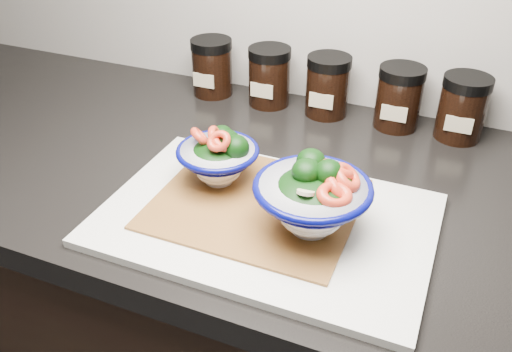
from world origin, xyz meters
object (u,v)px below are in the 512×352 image
at_px(spice_jar_a, 212,67).
at_px(spice_jar_b, 269,76).
at_px(bowl_right, 314,198).
at_px(spice_jar_d, 399,97).
at_px(spice_jar_e, 463,108).
at_px(spice_jar_c, 328,86).
at_px(bowl_left, 219,157).
at_px(cutting_board, 266,219).

bearing_deg(spice_jar_a, spice_jar_b, 0.00).
bearing_deg(bowl_right, spice_jar_d, 83.20).
height_order(spice_jar_a, spice_jar_e, same).
bearing_deg(bowl_right, spice_jar_e, 67.39).
relative_size(spice_jar_c, spice_jar_d, 1.00).
bearing_deg(spice_jar_d, spice_jar_e, 0.00).
bearing_deg(spice_jar_b, bowl_left, -82.12).
bearing_deg(spice_jar_b, spice_jar_a, 180.00).
relative_size(bowl_left, spice_jar_d, 1.08).
height_order(bowl_left, spice_jar_b, bowl_left).
bearing_deg(bowl_left, spice_jar_a, 118.31).
bearing_deg(bowl_left, spice_jar_d, 56.24).
bearing_deg(spice_jar_c, spice_jar_a, 180.00).
xyz_separation_m(cutting_board, bowl_right, (0.07, -0.00, 0.06)).
distance_m(spice_jar_c, spice_jar_e, 0.24).
height_order(spice_jar_a, spice_jar_d, same).
distance_m(cutting_board, spice_jar_b, 0.39).
xyz_separation_m(spice_jar_a, spice_jar_d, (0.37, 0.00, 0.00)).
height_order(spice_jar_b, spice_jar_d, same).
distance_m(spice_jar_c, spice_jar_d, 0.13).
distance_m(bowl_left, spice_jar_b, 0.31).
xyz_separation_m(spice_jar_c, spice_jar_d, (0.13, 0.00, 0.00)).
bearing_deg(spice_jar_c, spice_jar_d, 0.00).
bearing_deg(spice_jar_b, spice_jar_e, 0.00).
relative_size(cutting_board, spice_jar_e, 3.98).
height_order(spice_jar_c, spice_jar_d, same).
height_order(bowl_right, spice_jar_a, bowl_right).
distance_m(spice_jar_a, spice_jar_b, 0.12).
bearing_deg(spice_jar_e, bowl_right, -112.61).
height_order(bowl_right, spice_jar_c, bowl_right).
height_order(bowl_left, spice_jar_a, bowl_left).
distance_m(bowl_left, spice_jar_d, 0.37).
height_order(bowl_right, spice_jar_e, bowl_right).
xyz_separation_m(cutting_board, spice_jar_c, (-0.02, 0.36, 0.05)).
distance_m(bowl_left, spice_jar_e, 0.44).
relative_size(spice_jar_a, spice_jar_d, 1.00).
distance_m(bowl_right, spice_jar_c, 0.37).
height_order(bowl_right, spice_jar_b, bowl_right).
relative_size(cutting_board, bowl_right, 2.92).
relative_size(cutting_board, spice_jar_c, 3.98).
xyz_separation_m(spice_jar_d, spice_jar_e, (0.11, 0.00, 0.00)).
height_order(spice_jar_b, spice_jar_c, same).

